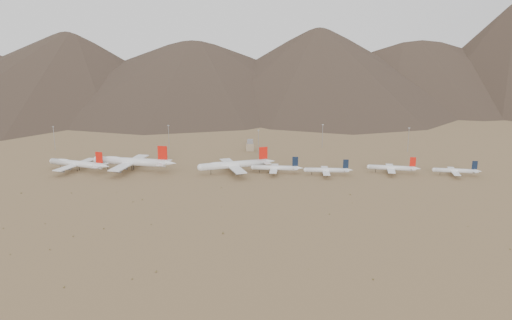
{
  "coord_description": "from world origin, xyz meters",
  "views": [
    {
      "loc": [
        46.56,
        -392.89,
        114.83
      ],
      "look_at": [
        37.97,
        30.0,
        11.85
      ],
      "focal_mm": 35.0,
      "sensor_mm": 36.0,
      "label": 1
    }
  ],
  "objects_px": {
    "widebody_west": "(77,164)",
    "widebody_east": "(234,165)",
    "widebody_centre": "(131,161)",
    "narrowbody_b": "(328,170)",
    "narrowbody_a": "(276,168)",
    "control_tower": "(250,146)"
  },
  "relations": [
    {
      "from": "widebody_centre",
      "to": "narrowbody_b",
      "type": "xyz_separation_m",
      "value": [
        173.89,
        -13.06,
        -3.55
      ]
    },
    {
      "from": "widebody_centre",
      "to": "narrowbody_b",
      "type": "relative_size",
      "value": 1.83
    },
    {
      "from": "narrowbody_a",
      "to": "control_tower",
      "type": "xyz_separation_m",
      "value": [
        -25.68,
        90.24,
        0.36
      ]
    },
    {
      "from": "widebody_centre",
      "to": "narrowbody_b",
      "type": "bearing_deg",
      "value": 6.48
    },
    {
      "from": "widebody_centre",
      "to": "narrowbody_a",
      "type": "relative_size",
      "value": 1.7
    },
    {
      "from": "narrowbody_a",
      "to": "widebody_east",
      "type": "bearing_deg",
      "value": -178.5
    },
    {
      "from": "narrowbody_a",
      "to": "narrowbody_b",
      "type": "distance_m",
      "value": 44.66
    },
    {
      "from": "control_tower",
      "to": "narrowbody_a",
      "type": "bearing_deg",
      "value": -74.12
    },
    {
      "from": "narrowbody_a",
      "to": "narrowbody_b",
      "type": "relative_size",
      "value": 1.08
    },
    {
      "from": "narrowbody_b",
      "to": "control_tower",
      "type": "height_order",
      "value": "narrowbody_b"
    },
    {
      "from": "widebody_east",
      "to": "narrowbody_b",
      "type": "xyz_separation_m",
      "value": [
        81.24,
        -7.1,
        -2.72
      ]
    },
    {
      "from": "widebody_east",
      "to": "narrowbody_a",
      "type": "bearing_deg",
      "value": -22.34
    },
    {
      "from": "widebody_centre",
      "to": "control_tower",
      "type": "relative_size",
      "value": 6.57
    },
    {
      "from": "widebody_west",
      "to": "widebody_east",
      "type": "bearing_deg",
      "value": 17.54
    },
    {
      "from": "narrowbody_b",
      "to": "widebody_centre",
      "type": "bearing_deg",
      "value": 177.77
    },
    {
      "from": "widebody_west",
      "to": "narrowbody_a",
      "type": "distance_m",
      "value": 177.79
    },
    {
      "from": "widebody_centre",
      "to": "narrowbody_a",
      "type": "height_order",
      "value": "widebody_centre"
    },
    {
      "from": "narrowbody_a",
      "to": "control_tower",
      "type": "relative_size",
      "value": 3.86
    },
    {
      "from": "widebody_west",
      "to": "widebody_east",
      "type": "relative_size",
      "value": 0.9
    },
    {
      "from": "widebody_west",
      "to": "control_tower",
      "type": "relative_size",
      "value": 5.15
    },
    {
      "from": "widebody_west",
      "to": "widebody_east",
      "type": "xyz_separation_m",
      "value": [
        140.79,
        -3.47,
        0.74
      ]
    },
    {
      "from": "widebody_west",
      "to": "widebody_centre",
      "type": "bearing_deg",
      "value": 21.91
    }
  ]
}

